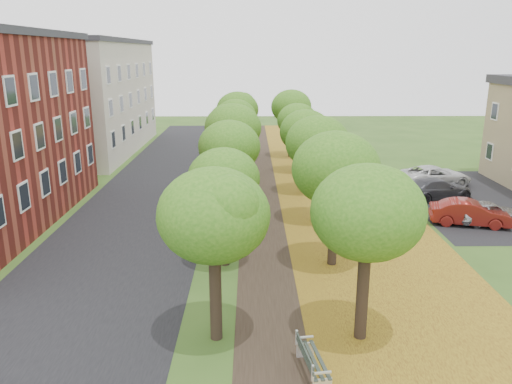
{
  "coord_description": "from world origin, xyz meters",
  "views": [
    {
      "loc": [
        -1.05,
        -14.73,
        9.2
      ],
      "look_at": [
        -0.78,
        9.12,
        2.5
      ],
      "focal_mm": 35.0,
      "sensor_mm": 36.0,
      "label": 1
    }
  ],
  "objects_px": {
    "car_grey": "(437,189)",
    "car_red": "(470,213)",
    "car_white": "(435,176)",
    "bench": "(311,360)",
    "car_silver": "(487,212)"
  },
  "relations": [
    {
      "from": "bench",
      "to": "car_red",
      "type": "bearing_deg",
      "value": -46.99
    },
    {
      "from": "car_grey",
      "to": "car_white",
      "type": "relative_size",
      "value": 0.92
    },
    {
      "from": "car_grey",
      "to": "car_white",
      "type": "xyz_separation_m",
      "value": [
        1.08,
        3.39,
        0.03
      ]
    },
    {
      "from": "bench",
      "to": "car_grey",
      "type": "height_order",
      "value": "car_grey"
    },
    {
      "from": "car_red",
      "to": "car_white",
      "type": "distance_m",
      "value": 8.53
    },
    {
      "from": "car_red",
      "to": "car_white",
      "type": "xyz_separation_m",
      "value": [
        1.08,
        8.46,
        0.02
      ]
    },
    {
      "from": "car_silver",
      "to": "car_red",
      "type": "xyz_separation_m",
      "value": [
        -1.1,
        -0.31,
        0.04
      ]
    },
    {
      "from": "bench",
      "to": "car_white",
      "type": "relative_size",
      "value": 0.4
    },
    {
      "from": "car_red",
      "to": "bench",
      "type": "bearing_deg",
      "value": 155.56
    },
    {
      "from": "car_grey",
      "to": "car_white",
      "type": "bearing_deg",
      "value": -32.93
    },
    {
      "from": "car_red",
      "to": "car_grey",
      "type": "distance_m",
      "value": 5.07
    },
    {
      "from": "car_grey",
      "to": "car_red",
      "type": "bearing_deg",
      "value": 164.68
    },
    {
      "from": "car_red",
      "to": "car_silver",
      "type": "bearing_deg",
      "value": -60.72
    },
    {
      "from": "car_red",
      "to": "car_white",
      "type": "relative_size",
      "value": 0.82
    },
    {
      "from": "car_red",
      "to": "car_grey",
      "type": "relative_size",
      "value": 0.89
    }
  ]
}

